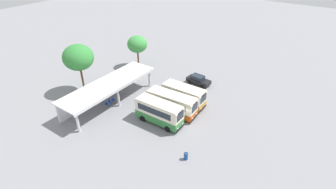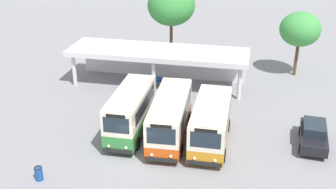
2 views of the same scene
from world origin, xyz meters
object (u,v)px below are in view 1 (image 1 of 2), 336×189
city_bus_nearest_orange (159,112)px  litter_bin_apron (186,156)px  waiting_chair_second_from_end (109,102)px  waiting_chair_middle_seat (113,100)px  parked_car_flank (198,80)px  city_bus_second_in_row (172,103)px  city_bus_middle_cream (184,95)px  waiting_chair_end_by_column (106,104)px

city_bus_nearest_orange → litter_bin_apron: size_ratio=7.71×
waiting_chair_second_from_end → waiting_chair_middle_seat: bearing=-3.3°
waiting_chair_second_from_end → litter_bin_apron: 16.08m
waiting_chair_second_from_end → litter_bin_apron: size_ratio=0.96×
waiting_chair_second_from_end → parked_car_flank: bearing=-30.6°
city_bus_second_in_row → waiting_chair_middle_seat: 9.65m
city_bus_middle_cream → waiting_chair_end_by_column: (-7.29, 9.29, -1.20)m
waiting_chair_middle_seat → waiting_chair_end_by_column: bearing=-178.4°
city_bus_second_in_row → city_bus_nearest_orange: bearing=178.2°
waiting_chair_middle_seat → litter_bin_apron: bearing=-103.8°
waiting_chair_second_from_end → waiting_chair_end_by_column: bearing=-173.5°
city_bus_second_in_row → parked_car_flank: city_bus_second_in_row is taller
waiting_chair_middle_seat → parked_car_flank: bearing=-31.9°
waiting_chair_second_from_end → litter_bin_apron: (-3.15, -15.77, -0.07)m
city_bus_nearest_orange → litter_bin_apron: (-3.88, -6.71, -1.39)m
litter_bin_apron → waiting_chair_middle_seat: bearing=76.2°
city_bus_nearest_orange → city_bus_second_in_row: bearing=-1.8°
city_bus_middle_cream → litter_bin_apron: size_ratio=7.62×
city_bus_nearest_orange → waiting_chair_end_by_column: 9.19m
city_bus_second_in_row → waiting_chair_end_by_column: size_ratio=8.90×
city_bus_second_in_row → parked_car_flank: bearing=6.2°
city_bus_second_in_row → litter_bin_apron: bearing=-135.8°
waiting_chair_second_from_end → waiting_chair_middle_seat: (0.71, -0.04, 0.00)m
city_bus_nearest_orange → waiting_chair_middle_seat: (-0.01, 9.02, -1.32)m
litter_bin_apron → city_bus_second_in_row: bearing=44.2°
parked_car_flank → litter_bin_apron: 18.47m
waiting_chair_end_by_column → waiting_chair_second_from_end: same height
litter_bin_apron → city_bus_middle_cream: bearing=33.3°
parked_car_flank → waiting_chair_middle_seat: 15.21m
city_bus_nearest_orange → parked_car_flank: 12.98m
parked_car_flank → waiting_chair_middle_seat: (-12.92, 8.03, -0.30)m
litter_bin_apron → waiting_chair_end_by_column: bearing=81.2°
city_bus_nearest_orange → city_bus_second_in_row: 2.93m
city_bus_nearest_orange → waiting_chair_second_from_end: size_ratio=8.07×
city_bus_middle_cream → waiting_chair_end_by_column: 11.87m
city_bus_second_in_row → litter_bin_apron: 9.58m
waiting_chair_middle_seat → litter_bin_apron: (-3.87, -15.73, -0.07)m
city_bus_second_in_row → city_bus_middle_cream: size_ratio=1.12×
waiting_chair_end_by_column → waiting_chair_second_from_end: size_ratio=1.00×
city_bus_second_in_row → city_bus_middle_cream: city_bus_second_in_row is taller
city_bus_nearest_orange → parked_car_flank: bearing=4.4°
city_bus_middle_cream → city_bus_nearest_orange: bearing=176.9°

